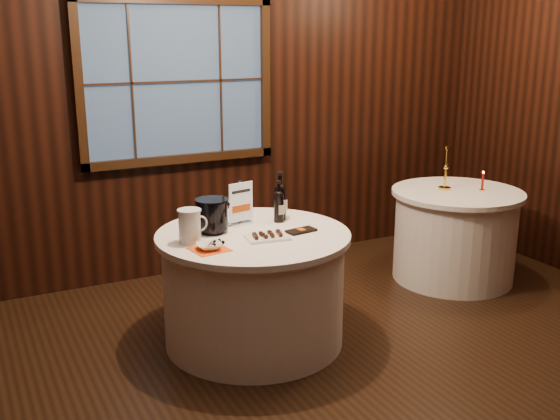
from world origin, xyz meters
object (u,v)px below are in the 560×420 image
grape_bunch (219,243)px  glass_pitcher (190,226)px  main_table (254,287)px  ice_bucket (212,215)px  sign_stand (240,210)px  side_table (455,235)px  brass_candlestick (445,174)px  cracker_bowl (209,246)px  chocolate_box (301,231)px  port_bottle_right (280,199)px  chocolate_plate (267,236)px  red_candle (483,183)px  port_bottle_left (279,204)px

grape_bunch → glass_pitcher: (-0.13, 0.14, 0.09)m
main_table → ice_bucket: ice_bucket is taller
sign_stand → ice_bucket: 0.25m
side_table → brass_candlestick: size_ratio=2.94×
side_table → grape_bunch: (-2.30, -0.45, 0.40)m
grape_bunch → cracker_bowl: 0.09m
main_table → glass_pitcher: glass_pitcher is taller
main_table → side_table: bearing=8.5°
chocolate_box → brass_candlestick: (1.64, 0.51, 0.12)m
port_bottle_right → brass_candlestick: bearing=-4.2°
chocolate_box → sign_stand: bearing=121.9°
chocolate_plate → red_candle: red_candle is taller
red_candle → ice_bucket: bearing=-178.1°
sign_stand → ice_bucket: sign_stand is taller
chocolate_box → brass_candlestick: bearing=8.9°
port_bottle_left → brass_candlestick: (1.67, 0.24, 0.01)m
ice_bucket → glass_pitcher: size_ratio=1.05×
chocolate_box → port_bottle_right: bearing=80.1°
sign_stand → red_candle: 2.17m
ice_bucket → cracker_bowl: size_ratio=1.47×
glass_pitcher → port_bottle_left: bearing=6.8°
main_table → side_table: (2.00, 0.30, 0.00)m
main_table → chocolate_box: chocolate_box is taller
sign_stand → chocolate_box: size_ratio=1.53×
grape_bunch → cracker_bowl: (-0.08, -0.04, 0.00)m
side_table → ice_bucket: 2.29m
main_table → cracker_bowl: 0.59m
sign_stand → brass_candlestick: brass_candlestick is taller
port_bottle_right → glass_pitcher: port_bottle_right is taller
side_table → sign_stand: sign_stand is taller
main_table → brass_candlestick: bearing=11.3°
side_table → cracker_bowl: 2.46m
sign_stand → port_bottle_left: sign_stand is taller
chocolate_plate → chocolate_box: bearing=6.5°
side_table → red_candle: 0.49m
side_table → glass_pitcher: size_ratio=5.05×
main_table → chocolate_plate: bearing=-79.0°
ice_bucket → cracker_bowl: (-0.15, -0.32, -0.10)m
main_table → glass_pitcher: 0.65m
brass_candlestick → chocolate_box: bearing=-162.7°
port_bottle_left → red_candle: port_bottle_left is taller
side_table → chocolate_plate: chocolate_plate is taller
main_table → port_bottle_right: (0.30, 0.20, 0.53)m
ice_bucket → chocolate_plate: bearing=-47.6°
brass_candlestick → chocolate_plate: bearing=-164.1°
main_table → brass_candlestick: brass_candlestick is taller
main_table → grape_bunch: size_ratio=8.28×
chocolate_box → cracker_bowl: cracker_bowl is taller
chocolate_plate → red_candle: bearing=9.6°
red_candle → cracker_bowl: bearing=-171.1°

